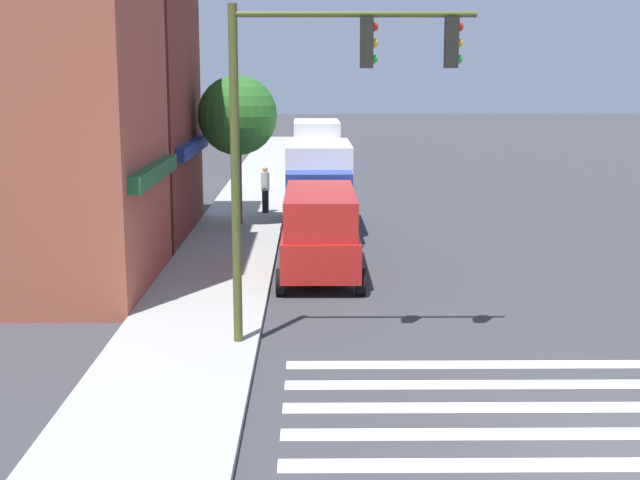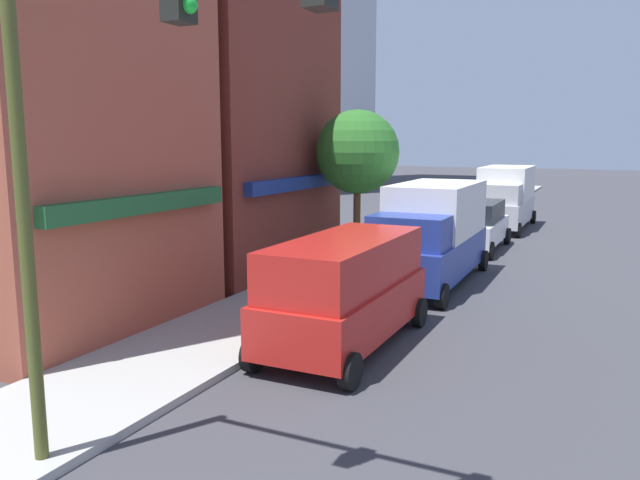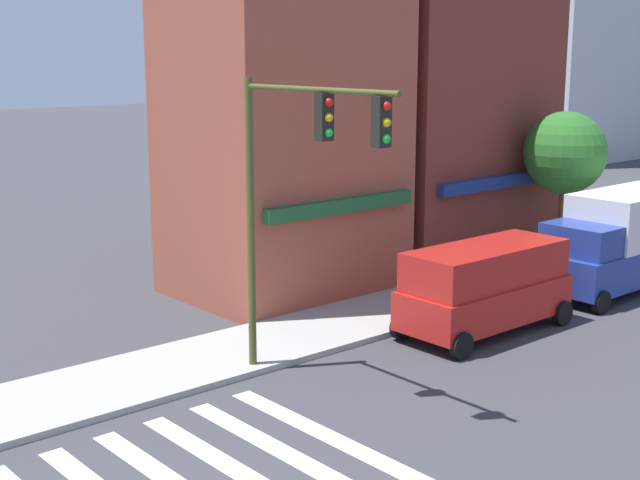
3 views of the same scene
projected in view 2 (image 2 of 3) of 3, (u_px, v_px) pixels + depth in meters
storefront_row at (154, 94)px, 17.33m from camera, size 14.00×5.30×11.94m
traffic_signal at (117, 95)px, 6.92m from camera, size 0.32×4.69×6.75m
van_red at (345, 288)px, 13.11m from camera, size 5.01×2.22×2.34m
box_truck_blue at (431, 232)px, 18.95m from camera, size 6.22×2.42×3.04m
suv_white at (476, 224)px, 24.86m from camera, size 4.73×2.12×1.94m
box_truck_silver at (505, 197)px, 30.74m from camera, size 6.22×2.42×3.04m
pedestrian_white_shirt at (403, 230)px, 22.92m from camera, size 0.32×0.32×1.77m
street_tree at (357, 152)px, 20.52m from camera, size 2.76×2.76×5.20m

